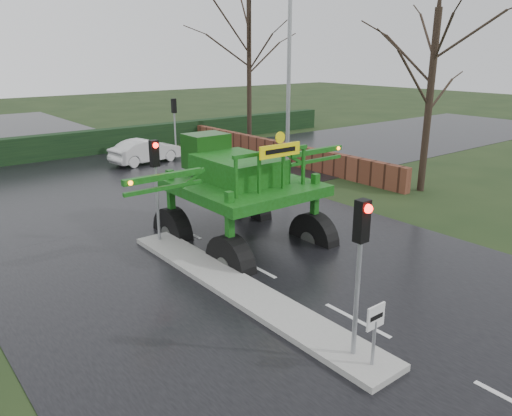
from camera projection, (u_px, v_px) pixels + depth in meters
ground at (357, 321)px, 12.03m from camera, size 140.00×140.00×0.00m
road_main at (159, 218)px, 19.49m from camera, size 14.00×80.00×0.02m
road_cross at (100, 187)px, 23.97m from camera, size 80.00×12.00×0.02m
median_island at (239, 289)px, 13.47m from camera, size 1.20×10.00×0.16m
hedge_row at (46, 147)px, 29.72m from camera, size 44.00×0.90×1.50m
brick_wall at (267, 149)px, 30.03m from camera, size 0.40×20.00×1.20m
keep_left_sign at (375, 325)px, 9.82m from camera, size 0.50×0.07×1.35m
traffic_signal_near at (361, 246)px, 9.73m from camera, size 0.26×0.33×3.52m
traffic_signal_mid at (155, 169)px, 16.07m from camera, size 0.26×0.33×3.52m
traffic_signal_far at (174, 114)px, 30.05m from camera, size 0.26×0.33×3.52m
street_light_right at (284, 56)px, 24.06m from camera, size 3.85×0.30×10.00m
tree_right_near at (432, 76)px, 21.78m from camera, size 5.60×5.60×9.64m
tree_right_far at (249, 47)px, 33.48m from camera, size 7.00×7.00×12.05m
crop_sprayer at (225, 191)px, 14.58m from camera, size 8.79×5.48×4.91m
white_sedan at (147, 163)px, 29.07m from camera, size 4.38×2.03×1.39m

